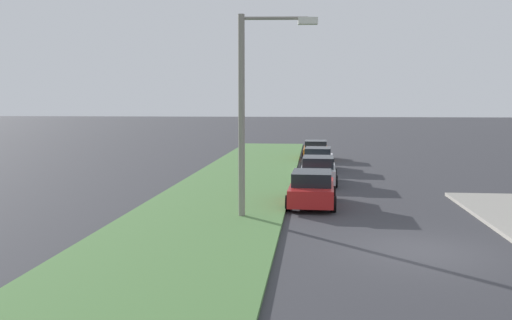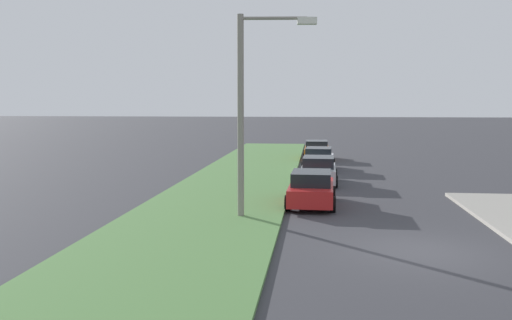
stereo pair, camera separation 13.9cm
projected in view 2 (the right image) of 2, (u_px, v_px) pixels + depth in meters
The scene contains 7 objects.
ground at pixel (421, 251), 16.07m from camera, with size 300.00×300.00×0.00m, color #38383D.
grass_median at pixel (229, 191), 26.74m from camera, with size 60.00×6.00×0.12m, color #517F42.
parked_car_red at pixel (311, 189), 23.13m from camera, with size 4.35×2.11×1.47m.
parked_car_silver at pixel (318, 171), 29.31m from camera, with size 4.34×2.09×1.47m.
parked_car_white at pixel (319, 159), 35.18m from camera, with size 4.37×2.16×1.47m.
parked_car_orange at pixel (317, 150), 41.64m from camera, with size 4.30×2.02×1.47m.
streetlight at pixel (250, 101), 20.13m from camera, with size 0.53×2.88×7.50m.
Camera 2 is at (-16.14, 3.09, 4.33)m, focal length 38.61 mm.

